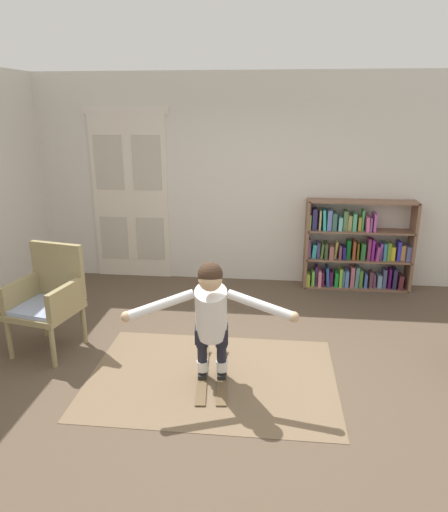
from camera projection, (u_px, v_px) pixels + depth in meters
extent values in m
plane|color=brown|center=(226.00, 371.00, 4.50)|extent=(7.20, 7.20, 0.00)
cube|color=beige|center=(245.00, 181.00, 6.52)|extent=(6.00, 0.10, 2.90)
cube|color=beige|center=(112.00, 198.00, 6.74)|extent=(0.55, 0.04, 2.35)
cube|color=#B8B2A2|center=(109.00, 162.00, 6.57)|extent=(0.41, 0.01, 0.76)
cube|color=#B8B2A2|center=(115.00, 238.00, 6.90)|extent=(0.41, 0.01, 0.64)
cube|color=beige|center=(149.00, 199.00, 6.69)|extent=(0.55, 0.04, 2.35)
cube|color=#B8B2A2|center=(147.00, 163.00, 6.51)|extent=(0.41, 0.01, 0.76)
cube|color=#B8B2A2|center=(151.00, 239.00, 6.85)|extent=(0.41, 0.01, 0.64)
cube|color=beige|center=(125.00, 110.00, 6.34)|extent=(1.22, 0.04, 0.10)
cube|color=brown|center=(212.00, 377.00, 4.40)|extent=(2.32, 1.61, 0.01)
cube|color=brown|center=(306.00, 244.00, 6.48)|extent=(0.04, 0.30, 1.24)
cube|color=brown|center=(412.00, 247.00, 6.34)|extent=(0.04, 0.30, 1.24)
cube|color=brown|center=(355.00, 286.00, 6.60)|extent=(1.42, 0.30, 0.02)
cube|color=brown|center=(357.00, 259.00, 6.47)|extent=(1.42, 0.30, 0.02)
cube|color=brown|center=(360.00, 231.00, 6.35)|extent=(1.42, 0.30, 0.02)
cube|color=brown|center=(362.00, 201.00, 6.22)|extent=(1.42, 0.30, 0.02)
cube|color=#A9B63B|center=(308.00, 278.00, 6.62)|extent=(0.05, 0.21, 0.18)
cube|color=#64CF46|center=(313.00, 277.00, 6.60)|extent=(0.04, 0.16, 0.22)
cube|color=#5C286B|center=(316.00, 275.00, 6.63)|extent=(0.03, 0.17, 0.28)
cube|color=#D17F89|center=(319.00, 277.00, 6.59)|extent=(0.05, 0.23, 0.23)
cube|color=#81225B|center=(323.00, 278.00, 6.62)|extent=(0.03, 0.18, 0.20)
cube|color=#2E559D|center=(327.00, 275.00, 6.60)|extent=(0.06, 0.23, 0.28)
cube|color=#5F185A|center=(331.00, 278.00, 6.61)|extent=(0.05, 0.17, 0.21)
cube|color=green|center=(336.00, 278.00, 6.58)|extent=(0.05, 0.19, 0.21)
cube|color=#90C83E|center=(340.00, 277.00, 6.57)|extent=(0.04, 0.19, 0.26)
cube|color=teal|center=(343.00, 278.00, 6.57)|extent=(0.03, 0.14, 0.23)
cube|color=#587DC6|center=(346.00, 277.00, 6.58)|extent=(0.05, 0.24, 0.24)
cube|color=#B7626E|center=(352.00, 276.00, 6.54)|extent=(0.05, 0.18, 0.30)
cube|color=slate|center=(356.00, 276.00, 6.54)|extent=(0.06, 0.19, 0.30)
cube|color=#598C38|center=(360.00, 277.00, 6.56)|extent=(0.05, 0.18, 0.25)
cube|color=#4765B9|center=(365.00, 279.00, 6.55)|extent=(0.04, 0.20, 0.20)
cube|color=brown|center=(370.00, 279.00, 6.52)|extent=(0.04, 0.15, 0.24)
cube|color=#7E4269|center=(374.00, 280.00, 6.56)|extent=(0.04, 0.15, 0.19)
cube|color=#6F97B2|center=(379.00, 280.00, 6.55)|extent=(0.06, 0.18, 0.18)
cube|color=#4F527C|center=(384.00, 278.00, 6.51)|extent=(0.05, 0.14, 0.27)
cube|color=#551262|center=(389.00, 278.00, 6.48)|extent=(0.03, 0.14, 0.29)
cube|color=#2A264C|center=(394.00, 278.00, 6.49)|extent=(0.05, 0.20, 0.29)
cube|color=#57222D|center=(399.00, 281.00, 6.49)|extent=(0.07, 0.22, 0.20)
cube|color=#845584|center=(309.00, 248.00, 6.51)|extent=(0.05, 0.15, 0.26)
cube|color=teal|center=(314.00, 250.00, 6.51)|extent=(0.07, 0.17, 0.19)
cube|color=#3F3869|center=(318.00, 249.00, 6.50)|extent=(0.04, 0.19, 0.23)
cube|color=#527638|center=(322.00, 250.00, 6.49)|extent=(0.05, 0.16, 0.21)
cube|color=#3A4D2D|center=(326.00, 250.00, 6.49)|extent=(0.04, 0.24, 0.22)
cube|color=#995B5D|center=(331.00, 251.00, 6.47)|extent=(0.06, 0.22, 0.19)
cube|color=#AAAB4E|center=(336.00, 249.00, 6.47)|extent=(0.05, 0.15, 0.24)
cube|color=#6C4054|center=(340.00, 252.00, 6.45)|extent=(0.03, 0.21, 0.19)
cube|color=navy|center=(344.00, 252.00, 6.44)|extent=(0.05, 0.18, 0.18)
cube|color=#105D23|center=(348.00, 249.00, 6.43)|extent=(0.05, 0.15, 0.27)
cube|color=brown|center=(353.00, 249.00, 6.43)|extent=(0.04, 0.22, 0.26)
cube|color=brown|center=(357.00, 250.00, 6.44)|extent=(0.03, 0.18, 0.23)
cube|color=#296932|center=(363.00, 251.00, 6.41)|extent=(0.06, 0.14, 0.23)
cube|color=#82325D|center=(368.00, 249.00, 6.41)|extent=(0.04, 0.16, 0.30)
cube|color=purple|center=(372.00, 249.00, 6.42)|extent=(0.03, 0.20, 0.28)
cube|color=#973A80|center=(377.00, 253.00, 6.40)|extent=(0.06, 0.23, 0.20)
cube|color=#9D58C4|center=(381.00, 251.00, 6.42)|extent=(0.03, 0.14, 0.23)
cube|color=teal|center=(384.00, 251.00, 6.41)|extent=(0.04, 0.21, 0.24)
cube|color=olive|center=(388.00, 251.00, 6.37)|extent=(0.05, 0.14, 0.25)
cube|color=gold|center=(392.00, 253.00, 6.39)|extent=(0.06, 0.14, 0.19)
cube|color=#3734C4|center=(398.00, 250.00, 6.38)|extent=(0.04, 0.15, 0.27)
cube|color=tan|center=(402.00, 252.00, 6.39)|extent=(0.06, 0.15, 0.21)
cube|color=slate|center=(407.00, 253.00, 6.37)|extent=(0.06, 0.22, 0.21)
cube|color=#8CC758|center=(310.00, 221.00, 6.39)|extent=(0.03, 0.20, 0.21)
cube|color=navy|center=(314.00, 219.00, 6.37)|extent=(0.06, 0.19, 0.29)
cube|color=tan|center=(320.00, 219.00, 6.36)|extent=(0.03, 0.23, 0.27)
cube|color=#32B9B5|center=(324.00, 219.00, 6.35)|extent=(0.05, 0.22, 0.28)
cube|color=#687CBC|center=(329.00, 219.00, 6.35)|extent=(0.06, 0.20, 0.28)
cube|color=#38635C|center=(334.00, 221.00, 6.35)|extent=(0.06, 0.23, 0.24)
cube|color=#71C1C3|center=(340.00, 223.00, 6.35)|extent=(0.05, 0.22, 0.18)
cube|color=#527847|center=(345.00, 220.00, 6.32)|extent=(0.06, 0.16, 0.27)
cube|color=tan|center=(349.00, 222.00, 6.34)|extent=(0.05, 0.15, 0.20)
cube|color=#4FAD7F|center=(354.00, 221.00, 6.33)|extent=(0.05, 0.23, 0.24)
cube|color=#B19541|center=(359.00, 223.00, 6.32)|extent=(0.04, 0.15, 0.19)
cube|color=green|center=(362.00, 220.00, 6.31)|extent=(0.03, 0.15, 0.29)
cube|color=#D161A2|center=(367.00, 223.00, 6.29)|extent=(0.05, 0.22, 0.20)
cube|color=#90528F|center=(370.00, 224.00, 6.29)|extent=(0.03, 0.19, 0.19)
cube|color=#B350AA|center=(374.00, 222.00, 6.28)|extent=(0.03, 0.22, 0.25)
cylinder|color=#928257|center=(9.00, 340.00, 4.67)|extent=(0.06, 0.06, 0.42)
cylinder|color=#928257|center=(53.00, 347.00, 4.52)|extent=(0.06, 0.06, 0.42)
cylinder|color=#928257|center=(43.00, 318.00, 5.14)|extent=(0.06, 0.06, 0.42)
cylinder|color=#928257|center=(84.00, 325.00, 4.99)|extent=(0.06, 0.06, 0.42)
cube|color=#928257|center=(45.00, 311.00, 4.76)|extent=(0.71, 0.71, 0.06)
cube|color=#98A8CB|center=(45.00, 306.00, 4.74)|extent=(0.64, 0.64, 0.04)
cube|color=#928257|center=(58.00, 270.00, 4.89)|extent=(0.60, 0.18, 0.60)
cube|color=#928257|center=(21.00, 292.00, 4.78)|extent=(0.17, 0.56, 0.28)
cube|color=#928257|center=(66.00, 299.00, 4.63)|extent=(0.17, 0.56, 0.28)
cube|color=brown|center=(203.00, 376.00, 4.40)|extent=(0.18, 0.93, 0.01)
cube|color=brown|center=(205.00, 350.00, 4.80)|extent=(0.10, 0.12, 0.06)
cube|color=black|center=(203.00, 375.00, 4.37)|extent=(0.09, 0.13, 0.04)
cube|color=brown|center=(222.00, 376.00, 4.39)|extent=(0.18, 0.93, 0.01)
cube|color=brown|center=(222.00, 350.00, 4.80)|extent=(0.10, 0.12, 0.06)
cube|color=black|center=(222.00, 375.00, 4.37)|extent=(0.09, 0.13, 0.04)
cylinder|color=white|center=(202.00, 366.00, 4.36)|extent=(0.12, 0.12, 0.10)
cylinder|color=black|center=(202.00, 347.00, 4.30)|extent=(0.10, 0.10, 0.30)
cylinder|color=black|center=(202.00, 336.00, 4.25)|extent=(0.12, 0.12, 0.22)
cylinder|color=white|center=(222.00, 366.00, 4.36)|extent=(0.12, 0.12, 0.10)
cylinder|color=black|center=(222.00, 347.00, 4.30)|extent=(0.10, 0.10, 0.30)
cylinder|color=black|center=(222.00, 336.00, 4.25)|extent=(0.12, 0.12, 0.22)
cube|color=black|center=(212.00, 333.00, 4.24)|extent=(0.32, 0.21, 0.14)
cylinder|color=silver|center=(211.00, 313.00, 4.08)|extent=(0.32, 0.47, 0.58)
sphere|color=tan|center=(210.00, 280.00, 3.82)|extent=(0.22, 0.22, 0.20)
sphere|color=#382619|center=(210.00, 275.00, 3.82)|extent=(0.23, 0.23, 0.21)
cylinder|color=silver|center=(160.00, 305.00, 3.85)|extent=(0.56, 0.33, 0.20)
sphere|color=tan|center=(126.00, 317.00, 3.77)|extent=(0.10, 0.10, 0.09)
cylinder|color=silver|center=(260.00, 305.00, 3.85)|extent=(0.59, 0.23, 0.20)
sphere|color=tan|center=(294.00, 317.00, 3.77)|extent=(0.10, 0.10, 0.09)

